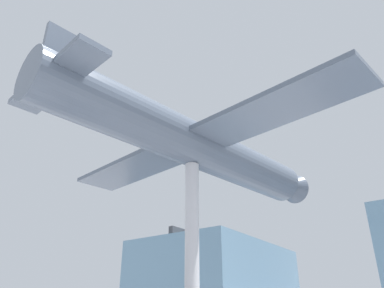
% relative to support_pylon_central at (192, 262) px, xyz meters
% --- Properties ---
extents(support_pylon_central, '(0.52, 0.52, 7.35)m').
position_rel_support_pylon_central_xyz_m(support_pylon_central, '(0.00, 0.00, 0.00)').
color(support_pylon_central, '#B7B7BC').
rests_on(support_pylon_central, ground_plane).
extents(suspended_airplane, '(14.25, 15.05, 2.94)m').
position_rel_support_pylon_central_xyz_m(suspended_airplane, '(0.04, 0.29, 4.58)').
color(suspended_airplane, '#4C5666').
rests_on(suspended_airplane, support_pylon_central).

